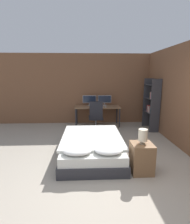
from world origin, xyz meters
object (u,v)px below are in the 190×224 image
at_px(nightstand, 142,158).
at_px(computer_mouse, 106,107).
at_px(monitor_left, 89,100).
at_px(bed, 92,146).
at_px(monitor_right, 105,100).
at_px(desk, 97,108).
at_px(keyboard, 98,107).
at_px(bookshelf, 152,103).
at_px(office_chair, 96,119).
at_px(bedside_lamp, 143,135).

relative_size(nightstand, computer_mouse, 8.51).
bearing_deg(nightstand, monitor_left, 105.15).
xyz_separation_m(bed, monitor_right, (0.57, 2.82, 0.73)).
height_order(desk, computer_mouse, computer_mouse).
height_order(keyboard, bookshelf, bookshelf).
relative_size(nightstand, desk, 0.35).
xyz_separation_m(monitor_left, keyboard, (0.29, -0.48, -0.22)).
bearing_deg(monitor_right, keyboard, -121.29).
distance_m(desk, office_chair, 0.78).
distance_m(bed, bookshelf, 2.97).
bearing_deg(bookshelf, monitor_right, 150.75).
xyz_separation_m(nightstand, monitor_right, (-0.39, 3.59, 0.66)).
relative_size(monitor_right, bookshelf, 0.29).
bearing_deg(monitor_right, desk, -140.36).
bearing_deg(office_chair, keyboard, 79.47).
bearing_deg(monitor_right, computer_mouse, -90.33).
xyz_separation_m(nightstand, desk, (-0.68, 3.34, 0.36)).
distance_m(desk, keyboard, 0.25).
relative_size(monitor_right, computer_mouse, 7.47).
bearing_deg(bed, monitor_left, 90.34).
bearing_deg(desk, computer_mouse, -39.51).
bearing_deg(keyboard, office_chair, -100.53).
bearing_deg(monitor_right, nightstand, -83.87).
bearing_deg(monitor_left, computer_mouse, -39.58).
bearing_deg(computer_mouse, desk, 140.49).
height_order(desk, keyboard, keyboard).
relative_size(keyboard, office_chair, 0.38).
relative_size(bed, office_chair, 1.95).
distance_m(keyboard, computer_mouse, 0.29).
height_order(computer_mouse, bookshelf, bookshelf).
distance_m(desk, monitor_left, 0.49).
xyz_separation_m(bed, bookshelf, (2.13, 1.95, 0.72)).
distance_m(monitor_left, keyboard, 0.60).
relative_size(monitor_left, computer_mouse, 7.47).
xyz_separation_m(monitor_right, office_chair, (-0.39, -0.98, -0.53)).
xyz_separation_m(monitor_left, office_chair, (0.20, -0.98, -0.53)).
distance_m(bed, keyboard, 2.41).
height_order(nightstand, monitor_right, monitor_right).
height_order(bedside_lamp, computer_mouse, bedside_lamp).
xyz_separation_m(nightstand, monitor_left, (-0.97, 3.59, 0.66)).
bearing_deg(desk, monitor_right, 39.64).
height_order(nightstand, bookshelf, bookshelf).
distance_m(keyboard, office_chair, 0.60).
bearing_deg(bed, office_chair, 84.33).
distance_m(monitor_left, monitor_right, 0.59).
relative_size(desk, office_chair, 1.61).
bearing_deg(nightstand, bedside_lamp, 0.00).
bearing_deg(desk, office_chair, -97.18).
relative_size(bed, desk, 1.21).
relative_size(monitor_left, office_chair, 0.50).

